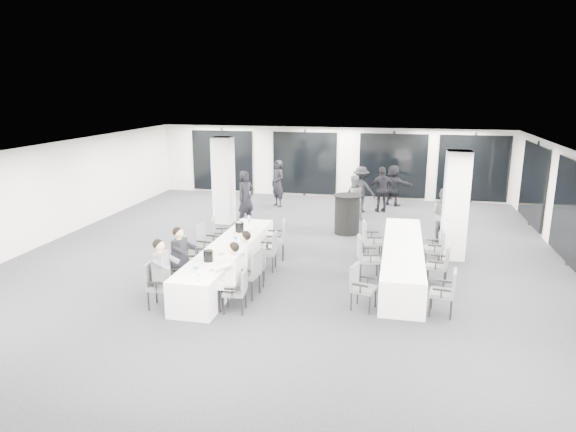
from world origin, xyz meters
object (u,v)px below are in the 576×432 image
(standing_guest_b, at_px, (353,195))
(chair_main_right_fourth, at_px, (269,249))
(standing_guest_a, at_px, (246,195))
(standing_guest_g, at_px, (278,181))
(banquet_table_main, at_px, (229,261))
(chair_side_right_near, at_px, (446,290))
(chair_main_left_second, at_px, (176,269))
(standing_guest_d, at_px, (382,187))
(chair_main_left_near, at_px, (157,282))
(chair_main_left_mid, at_px, (189,255))
(chair_main_right_mid, at_px, (259,262))
(ice_bucket_near, at_px, (208,256))
(chair_main_right_second, at_px, (250,270))
(chair_main_right_near, at_px, (238,288))
(chair_main_left_fourth, at_px, (206,242))
(chair_side_left_near, at_px, (360,284))
(standing_guest_e, at_px, (455,196))
(standing_guest_h, at_px, (444,212))
(chair_main_left_far, at_px, (218,234))
(ice_bucket_far, at_px, (240,227))
(chair_side_left_far, at_px, (369,238))
(chair_side_left_mid, at_px, (366,255))
(standing_guest_f, at_px, (393,183))
(chair_side_right_far, at_px, (437,246))
(chair_side_right_mid, at_px, (441,263))
(cocktail_table, at_px, (347,214))
(chair_main_right_far, at_px, (278,237))
(banquet_table_side, at_px, (402,260))

(standing_guest_b, bearing_deg, chair_main_right_fourth, 52.17)
(standing_guest_a, xyz_separation_m, standing_guest_g, (0.32, 3.02, -0.04))
(banquet_table_main, relative_size, chair_side_right_near, 5.40)
(chair_main_left_second, xyz_separation_m, chair_side_right_near, (5.64, -0.06, 0.03))
(standing_guest_d, bearing_deg, standing_guest_g, -20.27)
(chair_main_left_near, height_order, chair_main_left_mid, chair_main_left_mid)
(chair_main_left_mid, bearing_deg, standing_guest_d, 147.70)
(chair_main_right_mid, height_order, ice_bucket_near, ice_bucket_near)
(chair_main_left_near, distance_m, chair_main_right_second, 1.91)
(chair_main_right_near, bearing_deg, standing_guest_b, -16.99)
(chair_main_left_near, height_order, chair_main_right_near, chair_main_left_near)
(chair_main_left_fourth, bearing_deg, standing_guest_d, 152.22)
(chair_side_right_near, bearing_deg, chair_side_left_near, 99.10)
(standing_guest_a, bearing_deg, chair_main_right_near, -133.95)
(standing_guest_e, relative_size, standing_guest_h, 0.95)
(chair_main_left_far, relative_size, chair_main_right_second, 0.90)
(chair_main_left_far, distance_m, ice_bucket_far, 0.92)
(standing_guest_b, xyz_separation_m, ice_bucket_near, (-2.42, -7.07, 0.01))
(banquet_table_main, xyz_separation_m, chair_side_left_far, (3.15, 1.94, 0.19))
(chair_main_right_mid, distance_m, chair_side_left_mid, 2.47)
(chair_main_left_mid, distance_m, chair_side_left_far, 4.62)
(chair_main_left_far, bearing_deg, chair_side_left_near, 40.10)
(chair_main_right_second, relative_size, standing_guest_h, 0.58)
(chair_main_left_fourth, xyz_separation_m, chair_main_right_second, (1.68, -1.77, 0.01))
(standing_guest_f, xyz_separation_m, standing_guest_h, (1.48, -4.49, 0.02))
(chair_side_right_far, height_order, standing_guest_e, standing_guest_e)
(banquet_table_main, xyz_separation_m, chair_side_right_mid, (4.82, 0.44, 0.16))
(cocktail_table, xyz_separation_m, chair_side_left_near, (0.82, -5.44, -0.09))
(chair_main_left_near, distance_m, chair_main_left_fourth, 2.69)
(standing_guest_f, distance_m, standing_guest_h, 4.72)
(banquet_table_main, bearing_deg, chair_main_right_near, -66.11)
(chair_main_right_near, relative_size, ice_bucket_far, 3.40)
(chair_main_right_far, bearing_deg, chair_main_left_near, 143.55)
(chair_main_right_mid, bearing_deg, chair_side_left_mid, -81.78)
(standing_guest_a, xyz_separation_m, ice_bucket_far, (0.79, -3.17, -0.14))
(standing_guest_e, distance_m, standing_guest_g, 6.29)
(banquet_table_main, relative_size, ice_bucket_far, 19.58)
(chair_main_right_far, xyz_separation_m, chair_side_left_far, (2.31, 0.44, -0.02))
(chair_main_left_near, bearing_deg, chair_main_left_second, 175.63)
(chair_side_left_mid, height_order, standing_guest_f, standing_guest_f)
(chair_side_right_far, distance_m, standing_guest_f, 6.75)
(chair_side_left_far, xyz_separation_m, standing_guest_h, (1.96, 1.99, 0.33))
(banquet_table_side, relative_size, ice_bucket_near, 21.19)
(chair_main_left_mid, height_order, standing_guest_a, standing_guest_a)
(chair_main_right_mid, height_order, standing_guest_f, standing_guest_f)
(standing_guest_g, bearing_deg, standing_guest_b, 17.59)
(standing_guest_a, bearing_deg, chair_side_left_far, -90.00)
(chair_main_left_fourth, distance_m, chair_main_right_far, 1.86)
(standing_guest_a, relative_size, ice_bucket_near, 8.64)
(chair_main_left_far, xyz_separation_m, chair_side_right_near, (5.65, -2.75, -0.01))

